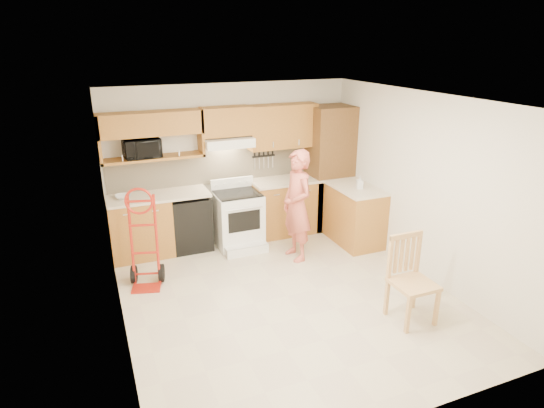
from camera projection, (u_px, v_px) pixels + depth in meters
floor at (287, 297)px, 5.95m from camera, size 4.00×4.50×0.02m
ceiling at (289, 99)px, 5.10m from camera, size 4.00×4.50×0.02m
wall_back at (231, 162)px, 7.49m from camera, size 4.00×0.02×2.50m
wall_front at (407, 298)px, 3.56m from camera, size 4.00×0.02×2.50m
wall_left at (112, 230)px, 4.81m from camera, size 0.02×4.50×2.50m
wall_right at (423, 186)px, 6.24m from camera, size 0.02×4.50×2.50m
backsplash at (232, 165)px, 7.49m from camera, size 3.92×0.03×0.55m
lower_cab_left at (141, 228)px, 6.94m from camera, size 0.90×0.60×0.90m
dishwasher at (190, 222)px, 7.22m from camera, size 0.60×0.60×0.85m
lower_cab_right at (285, 207)px, 7.79m from camera, size 1.14×0.60×0.90m
countertop_left at (158, 196)px, 6.89m from camera, size 1.50×0.63×0.04m
countertop_right at (285, 180)px, 7.63m from camera, size 1.14×0.63×0.04m
cab_return_right at (354, 216)px, 7.40m from camera, size 0.60×1.00×0.90m
countertop_return at (356, 188)px, 7.25m from camera, size 0.63×1.00×0.04m
pantry_tall at (329, 168)px, 7.88m from camera, size 0.70×0.60×2.10m
upper_cab_left at (150, 124)px, 6.65m from camera, size 1.50×0.33×0.34m
upper_shelf_mw at (154, 158)px, 6.82m from camera, size 1.50×0.33×0.04m
upper_cab_center at (226, 121)px, 7.06m from camera, size 0.76×0.33×0.44m
upper_cab_right at (282, 126)px, 7.45m from camera, size 1.14×0.33×0.70m
range_hood at (228, 142)px, 7.11m from camera, size 0.76×0.46×0.14m
knife_strip at (264, 160)px, 7.65m from camera, size 0.40×0.05×0.29m
microwave at (142, 148)px, 6.71m from camera, size 0.55×0.40×0.28m
range at (239, 215)px, 7.23m from camera, size 0.71×0.93×1.04m
person at (297, 206)px, 6.73m from camera, size 0.44×0.64×1.67m
hand_truck at (143, 243)px, 6.00m from camera, size 0.59×0.56×1.25m
dining_chair at (414, 281)px, 5.28m from camera, size 0.46×0.51×1.03m
soap_bottle at (360, 182)px, 7.12m from camera, size 0.12×0.12×0.20m
bowl at (123, 197)px, 6.70m from camera, size 0.24×0.24×0.06m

